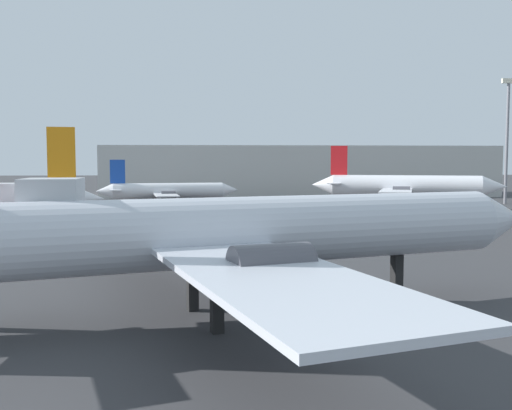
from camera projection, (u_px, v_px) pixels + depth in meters
name	position (u px, v px, depth m)	size (l,w,h in m)	color
airplane_at_gate	(224.00, 232.00, 26.23)	(34.29, 30.98, 12.06)	silver
airplane_far_left	(404.00, 186.00, 88.47)	(28.37, 25.51, 9.71)	white
airplane_far_right	(167.00, 191.00, 93.10)	(22.87, 21.28, 7.53)	white
light_mast_right	(507.00, 134.00, 98.16)	(2.40, 0.50, 21.25)	slate
terminal_building	(297.00, 171.00, 126.21)	(81.28, 22.91, 10.46)	#B7B7B2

